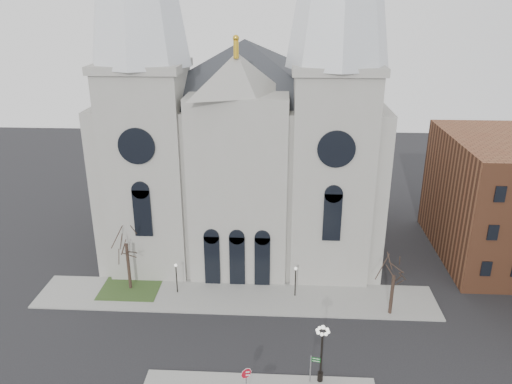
{
  "coord_description": "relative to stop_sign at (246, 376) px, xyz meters",
  "views": [
    {
      "loc": [
        4.42,
        -31.91,
        28.03
      ],
      "look_at": [
        2.25,
        8.0,
        12.63
      ],
      "focal_mm": 35.0,
      "sensor_mm": 36.0,
      "label": 1
    }
  ],
  "objects": [
    {
      "name": "ground",
      "position": [
        -2.09,
        2.38,
        -1.95
      ],
      "size": [
        160.0,
        160.0,
        0.0
      ],
      "primitive_type": "plane",
      "color": "black",
      "rests_on": "ground"
    },
    {
      "name": "sidewalk_far",
      "position": [
        -2.09,
        13.38,
        -1.88
      ],
      "size": [
        40.0,
        6.0,
        0.14
      ],
      "primitive_type": "cube",
      "color": "gray",
      "rests_on": "ground"
    },
    {
      "name": "grass_patch",
      "position": [
        -13.09,
        14.38,
        -1.86
      ],
      "size": [
        6.0,
        5.0,
        0.18
      ],
      "primitive_type": "cube",
      "color": "#2D421C",
      "rests_on": "ground"
    },
    {
      "name": "cathedral",
      "position": [
        -2.09,
        25.24,
        16.53
      ],
      "size": [
        33.0,
        26.66,
        54.0
      ],
      "color": "#9A978F",
      "rests_on": "ground"
    },
    {
      "name": "bg_building_brick",
      "position": [
        27.91,
        24.38,
        5.05
      ],
      "size": [
        14.0,
        18.0,
        14.0
      ],
      "primitive_type": "cube",
      "color": "brown",
      "rests_on": "ground"
    },
    {
      "name": "tree_left",
      "position": [
        -13.09,
        14.38,
        3.63
      ],
      "size": [
        3.2,
        3.2,
        7.5
      ],
      "color": "black",
      "rests_on": "ground"
    },
    {
      "name": "tree_right",
      "position": [
        12.91,
        11.38,
        2.52
      ],
      "size": [
        3.2,
        3.2,
        6.0
      ],
      "color": "black",
      "rests_on": "ground"
    },
    {
      "name": "ped_lamp_left",
      "position": [
        -8.09,
        13.88,
        0.38
      ],
      "size": [
        0.32,
        0.32,
        3.26
      ],
      "color": "black",
      "rests_on": "sidewalk_far"
    },
    {
      "name": "ped_lamp_right",
      "position": [
        3.91,
        13.88,
        0.38
      ],
      "size": [
        0.32,
        0.32,
        3.26
      ],
      "color": "black",
      "rests_on": "sidewalk_far"
    },
    {
      "name": "stop_sign",
      "position": [
        0.0,
        0.0,
        0.0
      ],
      "size": [
        0.91,
        0.19,
        2.54
      ],
      "rotation": [
        0.0,
        0.0,
        0.18
      ],
      "color": "slate",
      "rests_on": "sidewalk_near"
    },
    {
      "name": "globe_lamp",
      "position": [
        5.66,
        1.88,
        1.44
      ],
      "size": [
        1.35,
        1.35,
        5.17
      ],
      "rotation": [
        0.0,
        0.0,
        -0.24
      ],
      "color": "black",
      "rests_on": "sidewalk_near"
    },
    {
      "name": "street_name_sign",
      "position": [
        4.95,
        1.75,
        -0.39
      ],
      "size": [
        0.77,
        0.19,
        2.44
      ],
      "rotation": [
        0.0,
        0.0,
        -0.18
      ],
      "color": "slate",
      "rests_on": "sidewalk_near"
    }
  ]
}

